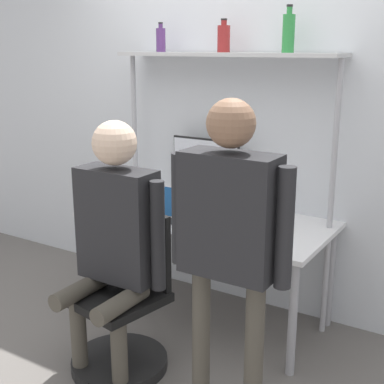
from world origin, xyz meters
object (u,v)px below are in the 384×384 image
(laptop, at_px, (180,212))
(bottle_purple, at_px, (161,39))
(monitor, at_px, (205,168))
(office_chair, at_px, (124,321))
(person_seated, at_px, (114,229))
(bottle_green, at_px, (289,32))
(bottle_red, at_px, (224,38))
(cell_phone, at_px, (214,231))
(person_standing, at_px, (229,228))

(laptop, distance_m, bottle_purple, 1.22)
(monitor, height_order, laptop, monitor)
(laptop, distance_m, office_chair, 0.78)
(monitor, height_order, person_seated, person_seated)
(bottle_purple, bearing_deg, bottle_green, 0.00)
(person_seated, height_order, bottle_red, bottle_red)
(office_chair, bearing_deg, bottle_red, 84.69)
(bottle_red, bearing_deg, bottle_green, 0.00)
(person_seated, bearing_deg, bottle_purple, 111.00)
(office_chair, xyz_separation_m, bottle_green, (0.53, 0.99, 1.62))
(laptop, xyz_separation_m, cell_phone, (0.29, -0.06, -0.05))
(cell_phone, bearing_deg, office_chair, -118.61)
(person_seated, xyz_separation_m, bottle_red, (0.10, 1.03, 1.01))
(laptop, xyz_separation_m, bottle_purple, (-0.41, 0.39, 1.08))
(office_chair, xyz_separation_m, bottle_purple, (-0.40, 0.99, 1.58))
(person_seated, xyz_separation_m, bottle_purple, (-0.40, 1.03, 1.00))
(laptop, bearing_deg, monitor, 98.39)
(person_seated, xyz_separation_m, bottle_green, (0.54, 1.03, 1.04))
(bottle_purple, bearing_deg, bottle_red, -0.00)
(laptop, xyz_separation_m, office_chair, (-0.00, -0.60, -0.50))
(cell_phone, xyz_separation_m, person_standing, (0.45, -0.66, 0.30))
(person_seated, distance_m, bottle_green, 1.56)
(person_standing, height_order, bottle_red, bottle_red)
(office_chair, bearing_deg, person_seated, -100.36)
(office_chair, xyz_separation_m, person_seated, (-0.01, -0.04, 0.58))
(bottle_red, relative_size, bottle_purple, 1.06)
(office_chair, relative_size, bottle_purple, 4.65)
(cell_phone, distance_m, person_standing, 0.85)
(bottle_purple, bearing_deg, laptop, -44.16)
(laptop, distance_m, bottle_red, 1.16)
(office_chair, height_order, bottle_red, bottle_red)
(cell_phone, distance_m, bottle_red, 1.24)
(person_seated, bearing_deg, monitor, 92.83)
(office_chair, distance_m, bottle_green, 1.97)
(person_standing, relative_size, bottle_green, 5.79)
(laptop, relative_size, bottle_purple, 1.80)
(laptop, bearing_deg, office_chair, -90.31)
(laptop, bearing_deg, bottle_purple, 135.84)
(person_standing, height_order, bottle_green, bottle_green)
(bottle_red, bearing_deg, monitor, 166.95)
(monitor, height_order, bottle_red, bottle_red)
(bottle_purple, distance_m, bottle_green, 0.94)
(bottle_red, relative_size, bottle_green, 0.75)
(laptop, distance_m, person_seated, 0.64)
(cell_phone, xyz_separation_m, bottle_red, (-0.20, 0.45, 1.14))
(monitor, distance_m, bottle_purple, 0.94)
(office_chair, distance_m, bottle_purple, 1.91)
(person_seated, distance_m, person_standing, 0.77)
(cell_phone, height_order, bottle_purple, bottle_purple)
(office_chair, bearing_deg, monitor, 93.36)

